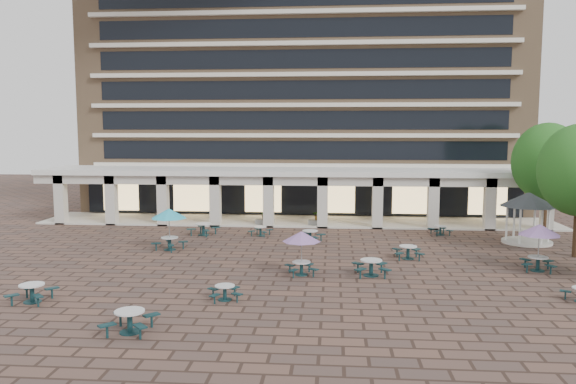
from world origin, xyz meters
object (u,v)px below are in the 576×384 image
at_px(gazebo, 528,205).
at_px(planter_right, 318,219).
at_px(picnic_table_1, 130,319).
at_px(planter_left, 265,220).

bearing_deg(gazebo, planter_right, 159.38).
relative_size(picnic_table_1, gazebo, 0.53).
height_order(picnic_table_1, planter_left, planter_left).
relative_size(picnic_table_1, planter_left, 1.29).
distance_m(picnic_table_1, planter_right, 24.71).
bearing_deg(planter_right, planter_left, 180.00).
height_order(gazebo, planter_right, gazebo).
bearing_deg(planter_left, planter_right, -0.00).
relative_size(planter_left, planter_right, 1.00).
distance_m(picnic_table_1, planter_left, 23.97).
xyz_separation_m(picnic_table_1, planter_right, (6.40, 23.87, 0.05)).
distance_m(planter_left, planter_right, 4.21).
bearing_deg(planter_left, picnic_table_1, -95.25).
relative_size(gazebo, planter_right, 2.44).
relative_size(picnic_table_1, planter_right, 1.29).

